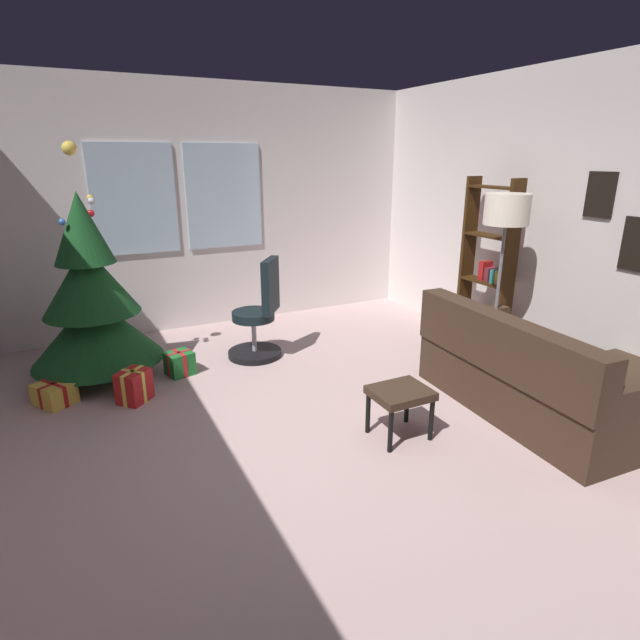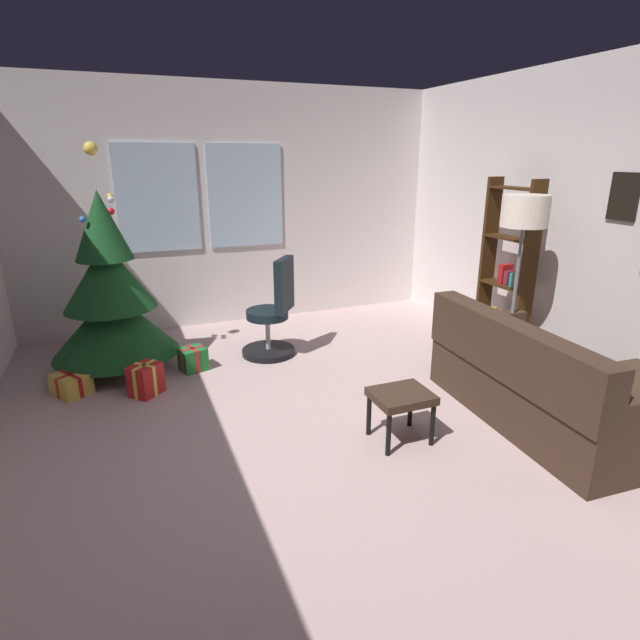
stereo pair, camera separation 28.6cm
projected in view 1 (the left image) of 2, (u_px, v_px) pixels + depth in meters
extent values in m
cube|color=#C0A19E|center=(341.00, 448.00, 3.76)|extent=(5.09, 6.34, 0.10)
cube|color=silver|center=(213.00, 209.00, 6.04)|extent=(5.09, 0.10, 2.84)
cube|color=silver|center=(134.00, 200.00, 5.57)|extent=(0.90, 0.03, 1.20)
cube|color=silver|center=(224.00, 196.00, 6.00)|extent=(0.90, 0.03, 1.20)
cube|color=silver|center=(603.00, 228.00, 4.41)|extent=(0.10, 6.34, 2.84)
cube|color=black|center=(637.00, 244.00, 4.11)|extent=(0.02, 0.25, 0.43)
cube|color=black|center=(600.00, 195.00, 4.33)|extent=(0.02, 0.26, 0.38)
cube|color=#39281C|center=(531.00, 387.00, 4.16)|extent=(1.02, 1.93, 0.42)
cube|color=#39281C|center=(502.00, 345.00, 3.88)|extent=(0.31, 1.89, 0.44)
cube|color=#39281C|center=(639.00, 397.00, 3.30)|extent=(0.92, 0.19, 0.20)
cube|color=#39281C|center=(466.00, 321.00, 4.82)|extent=(0.92, 0.19, 0.20)
cube|color=red|center=(468.00, 328.00, 4.41)|extent=(0.18, 0.41, 0.41)
cube|color=beige|center=(476.00, 331.00, 4.32)|extent=(0.20, 0.41, 0.41)
cube|color=#39281C|center=(401.00, 393.00, 3.72)|extent=(0.42, 0.36, 0.06)
cylinder|color=black|center=(391.00, 431.00, 3.57)|extent=(0.04, 0.04, 0.33)
cylinder|color=black|center=(431.00, 420.00, 3.73)|extent=(0.04, 0.04, 0.33)
cylinder|color=black|center=(368.00, 413.00, 3.83)|extent=(0.04, 0.04, 0.33)
cylinder|color=black|center=(407.00, 403.00, 3.99)|extent=(0.04, 0.04, 0.33)
cylinder|color=#4C331E|center=(101.00, 367.00, 4.86)|extent=(0.12, 0.12, 0.16)
cone|color=#15441E|center=(96.00, 328.00, 4.74)|extent=(1.18, 1.18, 0.64)
cone|color=#15441E|center=(89.00, 280.00, 4.59)|extent=(0.85, 0.85, 0.64)
cone|color=#15441E|center=(81.00, 228.00, 4.45)|extent=(0.52, 0.52, 0.64)
sphere|color=red|center=(91.00, 213.00, 4.56)|extent=(0.07, 0.07, 0.07)
sphere|color=gold|center=(90.00, 198.00, 4.44)|extent=(0.06, 0.06, 0.06)
sphere|color=silver|center=(91.00, 201.00, 4.40)|extent=(0.06, 0.06, 0.06)
sphere|color=blue|center=(62.00, 222.00, 4.29)|extent=(0.06, 0.06, 0.06)
sphere|color=#F2D14C|center=(69.00, 148.00, 4.24)|extent=(0.12, 0.12, 0.12)
cube|color=red|center=(134.00, 386.00, 4.33)|extent=(0.33, 0.33, 0.28)
cube|color=#EAD84C|center=(134.00, 386.00, 4.33)|extent=(0.22, 0.21, 0.29)
cube|color=#EAD84C|center=(134.00, 386.00, 4.33)|extent=(0.18, 0.18, 0.29)
cube|color=#1E722D|center=(180.00, 363.00, 4.87)|extent=(0.29, 0.28, 0.22)
cube|color=red|center=(180.00, 363.00, 4.87)|extent=(0.24, 0.10, 0.23)
cube|color=red|center=(180.00, 363.00, 4.87)|extent=(0.10, 0.23, 0.23)
cube|color=gold|center=(54.00, 394.00, 4.30)|extent=(0.38, 0.40, 0.18)
cube|color=#B21919|center=(54.00, 394.00, 4.30)|extent=(0.20, 0.29, 0.19)
cube|color=#B21919|center=(54.00, 394.00, 4.30)|extent=(0.24, 0.17, 0.19)
cylinder|color=black|center=(255.00, 353.00, 5.35)|extent=(0.56, 0.56, 0.06)
cylinder|color=#B2B2B7|center=(254.00, 333.00, 5.28)|extent=(0.05, 0.05, 0.39)
cylinder|color=black|center=(254.00, 315.00, 5.22)|extent=(0.44, 0.44, 0.09)
cube|color=black|center=(270.00, 286.00, 5.09)|extent=(0.30, 0.37, 0.55)
cube|color=#36200C|center=(508.00, 272.00, 5.09)|extent=(0.18, 0.04, 1.82)
cube|color=#36200C|center=(467.00, 261.00, 5.60)|extent=(0.18, 0.04, 1.82)
cube|color=#36200C|center=(481.00, 325.00, 5.55)|extent=(0.18, 0.56, 0.02)
cube|color=#36200C|center=(485.00, 282.00, 5.39)|extent=(0.18, 0.56, 0.02)
cube|color=#36200C|center=(490.00, 236.00, 5.24)|extent=(0.18, 0.56, 0.02)
cube|color=#36200C|center=(495.00, 187.00, 5.09)|extent=(0.18, 0.56, 0.02)
cube|color=#A22B16|center=(497.00, 319.00, 5.35)|extent=(0.13, 0.07, 0.22)
cube|color=navy|center=(491.00, 319.00, 5.42)|extent=(0.14, 0.07, 0.18)
cube|color=beige|center=(486.00, 317.00, 5.49)|extent=(0.14, 0.07, 0.17)
cube|color=#305E38|center=(479.00, 316.00, 5.56)|extent=(0.16, 0.07, 0.15)
cube|color=#843173|center=(476.00, 314.00, 5.62)|extent=(0.13, 0.05, 0.17)
cube|color=#B17724|center=(471.00, 311.00, 5.68)|extent=(0.14, 0.07, 0.18)
cube|color=#52504A|center=(466.00, 311.00, 5.74)|extent=(0.16, 0.04, 0.16)
cube|color=olive|center=(502.00, 278.00, 5.20)|extent=(0.14, 0.07, 0.15)
cube|color=teal|center=(496.00, 276.00, 5.28)|extent=(0.13, 0.06, 0.14)
cube|color=maroon|center=(491.00, 274.00, 5.34)|extent=(0.13, 0.06, 0.15)
cube|color=#A11718|center=(485.00, 270.00, 5.40)|extent=(0.14, 0.07, 0.20)
cylinder|color=slate|center=(489.00, 366.00, 5.05)|extent=(0.28, 0.28, 0.03)
cylinder|color=slate|center=(497.00, 298.00, 4.83)|extent=(0.03, 0.03, 1.39)
cylinder|color=white|center=(507.00, 209.00, 4.57)|extent=(0.40, 0.40, 0.28)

